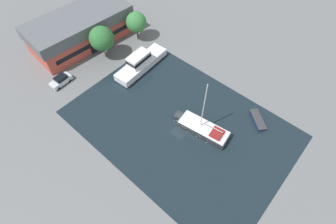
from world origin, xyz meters
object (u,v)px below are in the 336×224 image
Objects in this scene: quay_tree_by_water at (136,22)px; motor_cruiser at (141,63)px; quay_tree_near_building at (102,39)px; sailboat_moored at (202,129)px; warehouse_building at (80,29)px; small_dinghy at (258,120)px; parked_car at (61,80)px.

motor_cruiser is at bearing -130.86° from quay_tree_by_water.
quay_tree_by_water is (8.66, -0.84, -0.37)m from quay_tree_near_building.
quay_tree_near_building is 26.70m from sailboat_moored.
warehouse_building is 34.12m from sailboat_moored.
sailboat_moored reaches higher than quay_tree_near_building.
motor_cruiser is (2.36, -15.58, -1.86)m from warehouse_building.
quay_tree_near_building is at bearing 140.29° from small_dinghy.
parked_car is 0.38× the size of sailboat_moored.
quay_tree_by_water is at bearing -5.51° from quay_tree_near_building.
sailboat_moored is at bearing -93.14° from quay_tree_near_building.
small_dinghy is (8.00, -5.95, -0.43)m from sailboat_moored.
quay_tree_near_building is 1.66× the size of parked_car.
warehouse_building is at bearing 135.19° from quay_tree_by_water.
small_dinghy is at bearing -76.27° from warehouse_building.
sailboat_moored reaches higher than motor_cruiser.
sailboat_moored is 2.58× the size of small_dinghy.
quay_tree_by_water is 31.80m from small_dinghy.
sailboat_moored is (9.16, -26.90, -0.10)m from parked_car.
sailboat_moored is at bearing 164.56° from motor_cruiser.
motor_cruiser is at bearing -76.78° from warehouse_building.
small_dinghy is (-2.11, -31.48, -3.98)m from quay_tree_by_water.
quay_tree_by_water reaches higher than warehouse_building.
quay_tree_by_water reaches higher than parked_car.
warehouse_building is at bearing -60.20° from parked_car.
warehouse_building is at bearing 79.48° from sailboat_moored.
motor_cruiser reaches higher than parked_car.
sailboat_moored is (-1.45, -26.37, -3.93)m from quay_tree_near_building.
sailboat_moored is (-1.60, -33.99, -2.46)m from warehouse_building.
quay_tree_near_building reaches higher than parked_car.
quay_tree_by_water is 1.51× the size of parked_car.
quay_tree_near_building is 0.57× the size of motor_cruiser.
quay_tree_by_water is at bearing 125.00° from small_dinghy.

